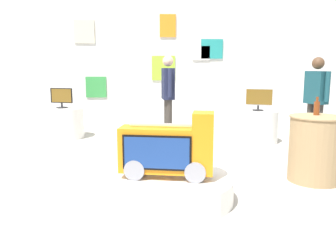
% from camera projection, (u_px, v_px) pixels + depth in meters
% --- Properties ---
extents(ground_plane, '(30.00, 30.00, 0.00)m').
position_uv_depth(ground_plane, '(198.00, 192.00, 4.19)').
color(ground_plane, '#B2ADA3').
extents(back_wall_display, '(12.47, 0.13, 3.01)m').
position_uv_depth(back_wall_display, '(179.00, 64.00, 8.18)').
color(back_wall_display, silver).
rests_on(back_wall_display, ground).
extents(main_display_pedestal, '(1.46, 1.46, 0.26)m').
position_uv_depth(main_display_pedestal, '(166.00, 188.00, 3.92)').
color(main_display_pedestal, white).
rests_on(main_display_pedestal, ground).
extents(novelty_firetruck_tv, '(1.04, 0.49, 0.72)m').
position_uv_depth(novelty_firetruck_tv, '(168.00, 151.00, 3.84)').
color(novelty_firetruck_tv, gray).
rests_on(novelty_firetruck_tv, main_display_pedestal).
extents(display_pedestal_left_rear, '(0.85, 0.85, 0.62)m').
position_uv_depth(display_pedestal_left_rear, '(63.00, 123.00, 7.30)').
color(display_pedestal_left_rear, white).
rests_on(display_pedestal_left_rear, ground).
extents(tv_on_left_rear, '(0.46, 0.23, 0.40)m').
position_uv_depth(tv_on_left_rear, '(62.00, 97.00, 7.21)').
color(tv_on_left_rear, black).
rests_on(tv_on_left_rear, display_pedestal_left_rear).
extents(display_pedestal_center_rear, '(0.77, 0.77, 0.62)m').
position_uv_depth(display_pedestal_center_rear, '(257.00, 127.00, 6.85)').
color(display_pedestal_center_rear, white).
rests_on(display_pedestal_center_rear, ground).
extents(tv_on_center_rear, '(0.51, 0.21, 0.42)m').
position_uv_depth(tv_on_center_rear, '(259.00, 98.00, 6.76)').
color(tv_on_center_rear, black).
rests_on(tv_on_center_rear, display_pedestal_center_rear).
extents(side_table_round, '(0.68, 0.68, 0.84)m').
position_uv_depth(side_table_round, '(316.00, 148.00, 4.52)').
color(side_table_round, '#9E7F56').
rests_on(side_table_round, ground).
extents(bottle_on_side_table, '(0.07, 0.07, 0.23)m').
position_uv_depth(bottle_on_side_table, '(317.00, 108.00, 4.54)').
color(bottle_on_side_table, brown).
rests_on(bottle_on_side_table, side_table_round).
extents(shopper_browsing_near_truck, '(0.31, 0.54, 1.60)m').
position_uv_depth(shopper_browsing_near_truck, '(316.00, 97.00, 5.97)').
color(shopper_browsing_near_truck, '#38332D').
rests_on(shopper_browsing_near_truck, ground).
extents(shopper_browsing_rear, '(0.25, 0.56, 1.65)m').
position_uv_depth(shopper_browsing_rear, '(168.00, 93.00, 6.65)').
color(shopper_browsing_rear, '#38332D').
rests_on(shopper_browsing_rear, ground).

